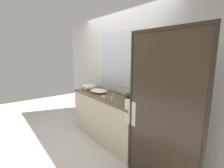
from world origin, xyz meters
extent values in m
plane|color=silver|center=(0.00, 0.00, 0.00)|extent=(8.00, 8.00, 0.00)
cube|color=silver|center=(0.00, 0.34, 1.30)|extent=(4.40, 0.05, 2.60)
cube|color=silver|center=(0.00, 0.32, 0.96)|extent=(1.80, 0.01, 0.11)
cube|color=silver|center=(0.00, 0.31, 1.60)|extent=(1.26, 0.01, 1.09)
cube|color=beige|center=(0.00, 0.01, 0.43)|extent=(1.80, 0.56, 0.87)
cube|color=brown|center=(0.00, 0.00, 0.89)|extent=(1.80, 0.58, 0.03)
cylinder|color=#2D2319|center=(1.95, -0.27, 1.00)|extent=(0.04, 0.04, 2.00)
cylinder|color=#2D2319|center=(0.95, -0.27, 1.00)|extent=(0.04, 0.04, 2.00)
cube|color=#2D2319|center=(1.45, -0.27, 1.98)|extent=(1.00, 0.04, 0.04)
cube|color=#382B21|center=(1.45, -0.27, 1.00)|extent=(0.96, 0.01, 1.96)
cube|color=#382B21|center=(0.95, 0.02, 1.00)|extent=(0.01, 0.57, 1.96)
cylinder|color=#2D2319|center=(0.93, -0.26, 1.04)|extent=(0.32, 0.02, 0.02)
cube|color=silver|center=(0.93, -0.26, 0.88)|extent=(0.22, 0.04, 0.35)
ellipsoid|color=white|center=(-0.32, 0.00, 0.93)|extent=(0.42, 0.31, 0.07)
cube|color=silver|center=(-0.32, 0.19, 0.91)|extent=(0.17, 0.04, 0.02)
cylinder|color=silver|center=(-0.32, 0.19, 0.99)|extent=(0.02, 0.02, 0.14)
cylinder|color=silver|center=(-0.32, 0.14, 1.06)|extent=(0.02, 0.10, 0.02)
cylinder|color=silver|center=(-0.38, 0.19, 0.94)|extent=(0.02, 0.02, 0.04)
cylinder|color=silver|center=(-0.26, 0.19, 0.94)|extent=(0.02, 0.02, 0.04)
cylinder|color=beige|center=(0.56, 0.02, 0.93)|extent=(0.08, 0.08, 0.07)
ellipsoid|color=#2E5F2C|center=(0.56, 0.02, 1.01)|extent=(0.13, 0.13, 0.10)
cube|color=silver|center=(0.07, -0.13, 0.91)|extent=(0.10, 0.07, 0.01)
ellipsoid|color=silver|center=(0.07, -0.13, 0.92)|extent=(0.07, 0.04, 0.02)
cylinder|color=silver|center=(0.40, -0.19, 0.94)|extent=(0.02, 0.02, 0.09)
cylinder|color=#B7B2A8|center=(0.40, -0.19, 1.00)|extent=(0.02, 0.02, 0.01)
cylinder|color=silver|center=(0.68, -0.10, 0.94)|extent=(0.03, 0.03, 0.09)
cylinder|color=#2D6638|center=(0.68, -0.10, 1.00)|extent=(0.03, 0.03, 0.02)
cylinder|color=silver|center=(0.06, 0.11, 0.93)|extent=(0.03, 0.03, 0.06)
cylinder|color=black|center=(0.06, 0.11, 0.97)|extent=(0.02, 0.02, 0.01)
cylinder|color=silver|center=(-0.76, -0.03, 0.95)|extent=(0.14, 0.23, 0.10)
cylinder|color=silver|center=(-0.65, -0.03, 0.95)|extent=(0.12, 0.26, 0.10)
camera|label=1|loc=(2.57, -1.85, 1.73)|focal=26.75mm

